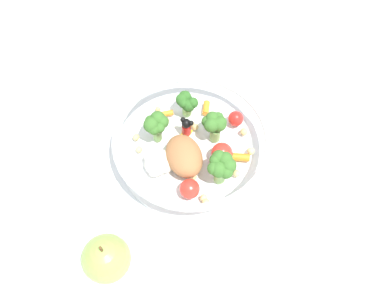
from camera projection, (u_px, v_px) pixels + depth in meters
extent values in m
plane|color=white|center=(194.00, 147.00, 0.69)|extent=(2.40, 2.40, 0.00)
cylinder|color=white|center=(192.00, 152.00, 0.68)|extent=(0.23, 0.23, 0.01)
torus|color=white|center=(192.00, 137.00, 0.65)|extent=(0.24, 0.24, 0.01)
ellipsoid|color=#9E663D|center=(184.00, 156.00, 0.65)|extent=(0.06, 0.07, 0.04)
cylinder|color=#7FAD5B|center=(214.00, 132.00, 0.68)|extent=(0.02, 0.02, 0.02)
sphere|color=#386B28|center=(209.00, 123.00, 0.66)|extent=(0.02, 0.02, 0.02)
sphere|color=#386B28|center=(212.00, 127.00, 0.65)|extent=(0.02, 0.02, 0.02)
sphere|color=#386B28|center=(217.00, 125.00, 0.66)|extent=(0.02, 0.02, 0.02)
sphere|color=#386B28|center=(219.00, 123.00, 0.66)|extent=(0.02, 0.02, 0.02)
sphere|color=#386B28|center=(220.00, 120.00, 0.66)|extent=(0.02, 0.02, 0.02)
sphere|color=#386B28|center=(218.00, 118.00, 0.67)|extent=(0.02, 0.02, 0.02)
sphere|color=#386B28|center=(213.00, 118.00, 0.66)|extent=(0.02, 0.02, 0.02)
sphere|color=#386B28|center=(207.00, 121.00, 0.66)|extent=(0.02, 0.02, 0.02)
cylinder|color=#7FAD5B|center=(220.00, 174.00, 0.64)|extent=(0.02, 0.02, 0.03)
sphere|color=#386B28|center=(214.00, 168.00, 0.62)|extent=(0.02, 0.02, 0.02)
sphere|color=#386B28|center=(219.00, 169.00, 0.62)|extent=(0.02, 0.02, 0.02)
sphere|color=#386B28|center=(226.00, 172.00, 0.62)|extent=(0.02, 0.02, 0.02)
sphere|color=#386B28|center=(228.00, 166.00, 0.62)|extent=(0.02, 0.02, 0.02)
sphere|color=#386B28|center=(225.00, 159.00, 0.62)|extent=(0.02, 0.02, 0.02)
sphere|color=#386B28|center=(219.00, 157.00, 0.62)|extent=(0.02, 0.02, 0.02)
sphere|color=#386B28|center=(216.00, 160.00, 0.62)|extent=(0.02, 0.02, 0.02)
cylinder|color=#7FAD5B|center=(157.00, 134.00, 0.68)|extent=(0.01, 0.01, 0.03)
sphere|color=#386B28|center=(151.00, 125.00, 0.65)|extent=(0.02, 0.02, 0.02)
sphere|color=#386B28|center=(154.00, 129.00, 0.65)|extent=(0.02, 0.02, 0.02)
sphere|color=#386B28|center=(160.00, 128.00, 0.65)|extent=(0.02, 0.02, 0.02)
sphere|color=#386B28|center=(162.00, 122.00, 0.66)|extent=(0.02, 0.02, 0.02)
sphere|color=#386B28|center=(158.00, 119.00, 0.66)|extent=(0.02, 0.02, 0.02)
sphere|color=#386B28|center=(150.00, 121.00, 0.66)|extent=(0.02, 0.02, 0.02)
cylinder|color=#7FAD5B|center=(187.00, 110.00, 0.71)|extent=(0.02, 0.02, 0.02)
sphere|color=#2D6023|center=(182.00, 101.00, 0.69)|extent=(0.02, 0.02, 0.02)
sphere|color=#2D6023|center=(184.00, 104.00, 0.68)|extent=(0.01, 0.01, 0.01)
sphere|color=#2D6023|center=(189.00, 105.00, 0.69)|extent=(0.02, 0.02, 0.02)
sphere|color=#2D6023|center=(193.00, 103.00, 0.69)|extent=(0.02, 0.02, 0.02)
sphere|color=#2D6023|center=(190.00, 103.00, 0.69)|extent=(0.02, 0.02, 0.02)
sphere|color=#2D6023|center=(188.00, 99.00, 0.69)|extent=(0.01, 0.01, 0.01)
sphere|color=#2D6023|center=(185.00, 97.00, 0.69)|extent=(0.02, 0.02, 0.02)
sphere|color=#2D6023|center=(183.00, 99.00, 0.69)|extent=(0.02, 0.02, 0.02)
sphere|color=silver|center=(155.00, 165.00, 0.65)|extent=(0.03, 0.03, 0.03)
sphere|color=silver|center=(154.00, 171.00, 0.65)|extent=(0.02, 0.02, 0.02)
sphere|color=silver|center=(159.00, 168.00, 0.65)|extent=(0.02, 0.02, 0.02)
sphere|color=silver|center=(165.00, 165.00, 0.65)|extent=(0.03, 0.03, 0.03)
sphere|color=silver|center=(163.00, 159.00, 0.66)|extent=(0.03, 0.03, 0.03)
sphere|color=silver|center=(156.00, 158.00, 0.66)|extent=(0.03, 0.03, 0.03)
sphere|color=silver|center=(152.00, 158.00, 0.65)|extent=(0.02, 0.02, 0.02)
cube|color=yellow|center=(186.00, 133.00, 0.69)|extent=(0.02, 0.02, 0.00)
cylinder|color=red|center=(186.00, 129.00, 0.68)|extent=(0.02, 0.02, 0.02)
sphere|color=black|center=(186.00, 123.00, 0.67)|extent=(0.01, 0.01, 0.01)
sphere|color=black|center=(183.00, 120.00, 0.67)|extent=(0.01, 0.01, 0.01)
sphere|color=black|center=(190.00, 123.00, 0.66)|extent=(0.01, 0.01, 0.01)
cylinder|color=orange|center=(206.00, 108.00, 0.72)|extent=(0.02, 0.03, 0.01)
cylinder|color=orange|center=(240.00, 157.00, 0.67)|extent=(0.03, 0.02, 0.01)
cylinder|color=orange|center=(165.00, 114.00, 0.71)|extent=(0.03, 0.01, 0.01)
sphere|color=red|center=(222.00, 153.00, 0.66)|extent=(0.03, 0.03, 0.03)
sphere|color=red|center=(236.00, 119.00, 0.70)|extent=(0.02, 0.02, 0.02)
sphere|color=red|center=(190.00, 189.00, 0.63)|extent=(0.03, 0.03, 0.03)
sphere|color=#D1B775|center=(139.00, 149.00, 0.67)|extent=(0.01, 0.01, 0.01)
sphere|color=tan|center=(192.00, 124.00, 0.70)|extent=(0.01, 0.01, 0.01)
sphere|color=#D1B775|center=(193.00, 177.00, 0.65)|extent=(0.01, 0.01, 0.01)
sphere|color=tan|center=(158.00, 109.00, 0.72)|extent=(0.01, 0.01, 0.01)
sphere|color=tan|center=(244.00, 132.00, 0.69)|extent=(0.01, 0.01, 0.01)
sphere|color=tan|center=(195.00, 127.00, 0.70)|extent=(0.01, 0.01, 0.01)
sphere|color=tan|center=(167.00, 121.00, 0.70)|extent=(0.01, 0.01, 0.01)
sphere|color=#D1B775|center=(251.00, 151.00, 0.67)|extent=(0.01, 0.01, 0.01)
sphere|color=tan|center=(206.00, 203.00, 0.63)|extent=(0.01, 0.01, 0.01)
sphere|color=#D1B775|center=(204.00, 198.00, 0.63)|extent=(0.01, 0.01, 0.01)
sphere|color=#D1B775|center=(237.00, 173.00, 0.65)|extent=(0.01, 0.01, 0.01)
sphere|color=tan|center=(136.00, 137.00, 0.69)|extent=(0.01, 0.01, 0.01)
sphere|color=#8CB74C|center=(106.00, 258.00, 0.57)|extent=(0.06, 0.06, 0.06)
cylinder|color=brown|center=(101.00, 249.00, 0.54)|extent=(0.00, 0.00, 0.01)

